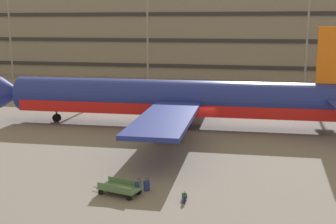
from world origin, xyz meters
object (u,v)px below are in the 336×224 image
(suitcase_laid_flat, at_px, (147,185))
(backpack_large, at_px, (184,199))
(suitcase_teal, at_px, (138,187))
(backpack_small, at_px, (185,196))
(airliner, at_px, (176,99))
(baggage_cart, at_px, (119,188))

(suitcase_laid_flat, height_order, backpack_large, suitcase_laid_flat)
(suitcase_laid_flat, xyz_separation_m, backpack_large, (2.69, -1.46, -0.13))
(suitcase_teal, distance_m, backpack_small, 3.04)
(backpack_small, relative_size, backpack_large, 0.90)
(suitcase_laid_flat, bearing_deg, backpack_large, -28.44)
(airliner, bearing_deg, backpack_small, -77.53)
(suitcase_teal, bearing_deg, backpack_large, -15.84)
(airliner, height_order, baggage_cart, airliner)
(suitcase_laid_flat, relative_size, backpack_large, 1.68)
(airliner, relative_size, backpack_large, 73.50)
(suitcase_teal, distance_m, baggage_cart, 1.19)
(backpack_large, bearing_deg, airliner, 102.26)
(airliner, distance_m, suitcase_laid_flat, 18.30)
(airliner, distance_m, backpack_large, 20.15)
(suitcase_teal, xyz_separation_m, suitcase_laid_flat, (0.39, 0.58, -0.05))
(airliner, xyz_separation_m, suitcase_laid_flat, (1.55, -18.06, -2.54))
(suitcase_teal, xyz_separation_m, backpack_small, (3.02, -0.27, -0.21))
(suitcase_teal, bearing_deg, airliner, 93.56)
(suitcase_teal, xyz_separation_m, baggage_cart, (-1.13, -0.39, 0.00))
(backpack_small, xyz_separation_m, baggage_cart, (-4.15, -0.12, 0.22))
(backpack_small, height_order, baggage_cart, baggage_cart)
(baggage_cart, bearing_deg, backpack_large, -6.62)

